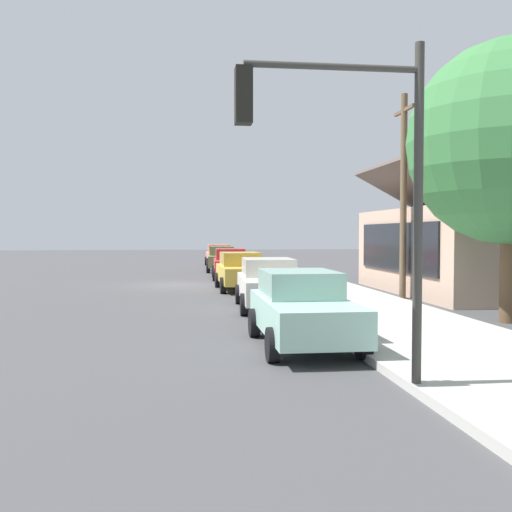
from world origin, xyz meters
The scene contains 13 objects.
ground_plane centered at (0.00, 0.00, 0.00)m, with size 120.00×120.00×0.00m, color #424244.
sidewalk_curb centered at (0.00, 5.60, 0.08)m, with size 60.00×4.20×0.16m, color #B2AFA8.
car_coral centered at (-15.46, 2.80, 0.81)m, with size 4.59×1.97×1.59m.
car_olive centered at (-9.44, 2.61, 0.81)m, with size 4.40×2.10×1.59m.
car_cherry centered at (-3.37, 2.66, 0.81)m, with size 4.50×2.06×1.59m.
car_mustard centered at (2.80, 2.60, 0.81)m, with size 4.50×2.09×1.59m.
car_ivory centered at (9.16, 2.87, 0.82)m, with size 4.77×2.17×1.59m.
car_seafoam centered at (15.44, 2.65, 0.81)m, with size 4.40×1.98×1.59m.
storefront_building centered at (5.31, 11.98, 1.84)m, with size 10.52×7.21×5.35m.
shade_tree centered at (12.88, 8.81, 4.81)m, with size 5.44×5.44×7.54m.
traffic_light_main centered at (19.26, 2.54, 3.49)m, with size 0.37×2.79×5.20m.
utility_pole_wooden centered at (6.88, 8.20, 3.93)m, with size 1.80×0.24×7.50m.
fire_hydrant_red centered at (5.46, 4.20, 0.50)m, with size 0.22×0.22×0.71m.
Camera 1 is at (27.60, 0.13, 2.40)m, focal length 41.12 mm.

